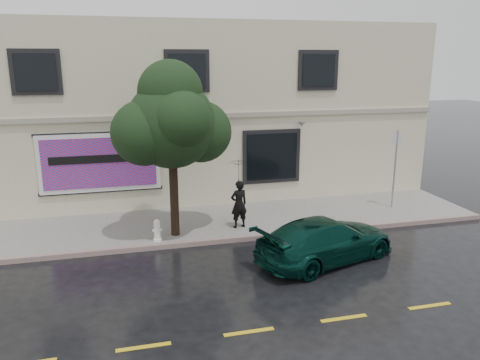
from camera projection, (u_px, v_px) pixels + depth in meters
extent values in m
plane|color=black|center=(217.00, 264.00, 13.21)|extent=(90.00, 90.00, 0.00)
cube|color=#9C9893|center=(198.00, 223.00, 16.24)|extent=(20.00, 3.50, 0.15)
cube|color=gray|center=(207.00, 242.00, 14.60)|extent=(20.00, 0.18, 0.16)
cube|color=gold|center=(249.00, 332.00, 9.93)|extent=(19.00, 0.12, 0.01)
cube|color=beige|center=(176.00, 108.00, 20.78)|extent=(20.00, 8.00, 7.00)
cube|color=#9E9984|center=(188.00, 116.00, 16.96)|extent=(20.00, 0.12, 0.18)
cube|color=black|center=(272.00, 156.00, 18.13)|extent=(2.30, 0.10, 2.10)
cube|color=black|center=(272.00, 157.00, 18.08)|extent=(2.00, 0.05, 1.80)
cube|color=black|center=(36.00, 72.00, 15.32)|extent=(1.30, 0.05, 1.20)
cube|color=black|center=(187.00, 71.00, 16.50)|extent=(1.30, 0.05, 1.20)
cube|color=black|center=(319.00, 70.00, 17.68)|extent=(1.30, 0.05, 1.20)
cube|color=white|center=(100.00, 163.00, 16.56)|extent=(4.20, 0.06, 2.10)
cube|color=#CD2D51|center=(100.00, 163.00, 16.53)|extent=(3.90, 0.04, 1.80)
cube|color=black|center=(102.00, 191.00, 16.86)|extent=(4.30, 0.10, 0.10)
cube|color=black|center=(98.00, 133.00, 16.33)|extent=(4.30, 0.10, 0.10)
cube|color=black|center=(99.00, 159.00, 16.46)|extent=(3.40, 0.02, 0.28)
imported|color=#072F27|center=(326.00, 240.00, 13.32)|extent=(4.70, 3.18, 1.26)
imported|color=black|center=(239.00, 204.00, 15.47)|extent=(0.66, 0.50, 1.62)
imported|color=black|center=(239.00, 171.00, 15.19)|extent=(0.95, 0.95, 0.65)
cylinder|color=black|center=(174.00, 197.00, 14.71)|extent=(0.27, 0.27, 2.51)
sphere|color=black|center=(171.00, 124.00, 14.13)|extent=(2.71, 2.71, 2.71)
cylinder|color=white|center=(158.00, 240.00, 14.50)|extent=(0.27, 0.27, 0.07)
cylinder|color=white|center=(157.00, 231.00, 14.43)|extent=(0.20, 0.20, 0.50)
sphere|color=white|center=(157.00, 222.00, 14.36)|extent=(0.20, 0.20, 0.20)
cylinder|color=white|center=(157.00, 230.00, 14.42)|extent=(0.29, 0.09, 0.09)
cylinder|color=#9DA0A6|center=(395.00, 169.00, 17.44)|extent=(0.06, 0.06, 2.94)
cube|color=silver|center=(397.00, 138.00, 17.14)|extent=(0.36, 0.04, 0.48)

